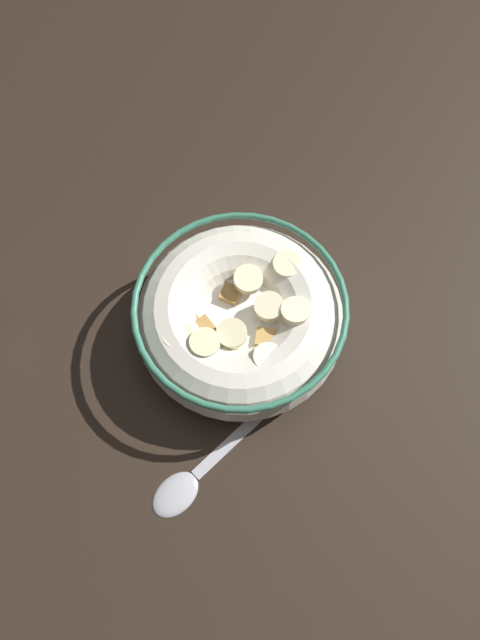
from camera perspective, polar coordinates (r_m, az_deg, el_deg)
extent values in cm
cube|color=black|center=(56.32, 0.00, -1.57)|extent=(130.94, 130.94, 2.00)
cylinder|color=silver|center=(55.11, 0.00, -1.09)|extent=(10.40, 10.40, 0.60)
torus|color=silver|center=(52.38, 0.00, 0.10)|extent=(18.91, 18.91, 6.48)
torus|color=#337259|center=(49.68, 0.00, 1.42)|extent=(18.94, 18.94, 0.60)
cylinder|color=white|center=(51.24, 0.00, 0.64)|extent=(15.02, 15.02, 0.40)
cube|color=#AD7F42|center=(51.41, 6.44, 2.27)|extent=(2.34, 2.32, 0.95)
cube|color=#AD7F42|center=(51.86, 0.47, 4.09)|extent=(1.80, 1.78, 0.79)
cube|color=tan|center=(49.88, 2.54, -1.76)|extent=(2.36, 2.34, 0.96)
cube|color=#B78947|center=(50.53, -5.19, 0.12)|extent=(1.87, 1.85, 0.80)
cube|color=#AD7F42|center=(53.17, 1.61, 6.63)|extent=(2.37, 2.37, 0.95)
cube|color=#AD7F42|center=(50.05, -3.64, -0.77)|extent=(1.96, 2.03, 0.95)
cube|color=#B78947|center=(51.39, -1.04, 2.57)|extent=(2.34, 2.33, 0.83)
cube|color=tan|center=(48.99, 4.08, -4.92)|extent=(1.82, 1.86, 0.84)
cube|color=tan|center=(53.55, -1.59, 6.95)|extent=(2.24, 2.27, 0.96)
cube|color=#AD7F42|center=(50.86, 5.21, 1.16)|extent=(2.35, 2.34, 0.87)
cylinder|color=beige|center=(49.06, -0.79, -1.34)|extent=(2.68, 2.66, 1.15)
cylinder|color=#F4EABC|center=(50.79, 0.81, 4.04)|extent=(3.12, 3.18, 1.09)
cylinder|color=#F9EFC6|center=(49.52, 5.54, 0.86)|extent=(3.63, 3.68, 1.29)
cylinder|color=beige|center=(48.44, -3.51, -2.30)|extent=(3.71, 3.68, 1.01)
cylinder|color=#F4EABC|center=(49.80, 2.89, 1.35)|extent=(3.72, 3.68, 1.09)
cylinder|color=#F9EFC6|center=(48.34, 2.88, -3.75)|extent=(3.75, 3.70, 1.27)
cylinder|color=beige|center=(49.12, -6.03, -1.85)|extent=(3.67, 3.69, 0.98)
cylinder|color=#F4EABC|center=(51.78, 4.68, 5.46)|extent=(3.04, 3.05, 0.97)
ellipsoid|color=#A5A5AD|center=(51.69, -6.46, -16.74)|extent=(5.23, 4.28, 0.80)
cube|color=#A5A5AD|center=(52.52, 0.62, -10.59)|extent=(12.08, 4.50, 0.36)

